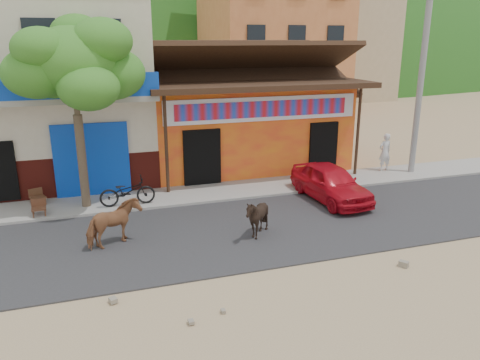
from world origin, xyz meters
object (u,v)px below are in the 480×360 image
(scooter, at_px, (127,191))
(pedestrian, at_px, (385,152))
(cow_tan, at_px, (114,224))
(utility_pole, at_px, (422,72))
(cafe_chair_left, at_px, (37,191))
(cafe_chair_right, at_px, (38,201))
(tree, at_px, (77,115))
(cow_dark, at_px, (257,217))
(red_car, at_px, (330,182))

(scooter, distance_m, pedestrian, 10.55)
(cow_tan, height_order, scooter, cow_tan)
(utility_pole, distance_m, cow_tan, 13.04)
(utility_pole, distance_m, cafe_chair_left, 14.75)
(cow_tan, height_order, cafe_chair_right, cow_tan)
(tree, relative_size, cow_dark, 5.19)
(tree, bearing_deg, pedestrian, 3.37)
(cow_dark, bearing_deg, cafe_chair_left, -131.88)
(cow_tan, distance_m, cafe_chair_right, 3.51)
(cow_dark, xyz_separation_m, cafe_chair_right, (-5.94, 3.44, -0.04))
(tree, distance_m, red_car, 8.55)
(scooter, bearing_deg, cow_tan, 168.06)
(utility_pole, height_order, pedestrian, utility_pole)
(cow_dark, bearing_deg, pedestrian, 117.26)
(cow_dark, relative_size, scooter, 0.65)
(tree, bearing_deg, cafe_chair_left, 156.94)
(tree, bearing_deg, cafe_chair_right, -162.18)
(scooter, bearing_deg, cow_dark, -137.88)
(cafe_chair_left, bearing_deg, cow_dark, -59.53)
(tree, bearing_deg, red_car, -12.11)
(tree, distance_m, cow_dark, 6.48)
(scooter, xyz_separation_m, cafe_chair_left, (-2.82, 1.00, 0.01))
(cow_tan, distance_m, cafe_chair_left, 4.49)
(pedestrian, height_order, cafe_chair_right, pedestrian)
(cafe_chair_left, bearing_deg, tree, -45.73)
(red_car, bearing_deg, pedestrian, 28.47)
(scooter, height_order, cafe_chair_right, scooter)
(red_car, distance_m, scooter, 6.83)
(tree, relative_size, red_car, 1.65)
(utility_pole, height_order, cow_dark, utility_pole)
(red_car, height_order, cafe_chair_right, red_car)
(red_car, bearing_deg, cafe_chair_right, 168.38)
(utility_pole, relative_size, cow_dark, 6.92)
(cow_tan, bearing_deg, utility_pole, -103.75)
(cow_tan, height_order, red_car, cow_tan)
(cow_tan, height_order, pedestrian, pedestrian)
(cow_dark, relative_size, cafe_chair_left, 1.22)
(tree, distance_m, cafe_chair_left, 3.01)
(tree, relative_size, utility_pole, 0.75)
(utility_pole, distance_m, red_car, 6.22)
(cafe_chair_right, bearing_deg, tree, 13.76)
(cow_dark, distance_m, cafe_chair_left, 7.57)
(cafe_chair_left, bearing_deg, red_car, -36.61)
(cow_dark, height_order, cafe_chair_left, cow_dark)
(scooter, distance_m, cafe_chair_left, 2.99)
(cow_dark, xyz_separation_m, pedestrian, (7.27, 4.59, 0.28))
(tree, distance_m, utility_pole, 12.84)
(red_car, bearing_deg, scooter, 164.52)
(cafe_chair_right, bearing_deg, cow_tan, -57.14)
(cafe_chair_left, bearing_deg, cow_tan, -82.99)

